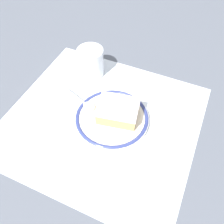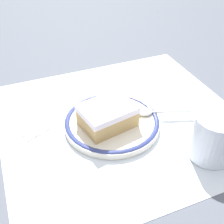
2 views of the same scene
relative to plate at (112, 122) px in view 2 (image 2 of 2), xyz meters
The scene contains 8 objects.
ground_plane 0.03m from the plate, 158.78° to the right, with size 2.40×2.40×0.00m, color #4C515B.
placemat 0.03m from the plate, 158.78° to the right, with size 0.47×0.44×0.00m, color silver.
plate is the anchor object (origin of this frame).
cake_slice 0.03m from the plate, 33.56° to the left, with size 0.11×0.09×0.04m.
spoon 0.08m from the plate, behind, with size 0.12×0.06×0.01m.
cup 0.19m from the plate, 132.96° to the left, with size 0.07×0.07×0.08m.
napkin 0.14m from the plate, 115.05° to the right, with size 0.11×0.10×0.00m, color white.
sugar_packet 0.15m from the plate, 15.66° to the right, with size 0.05×0.03×0.01m, color white.
Camera 2 is at (0.19, 0.41, 0.37)m, focal length 46.26 mm.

